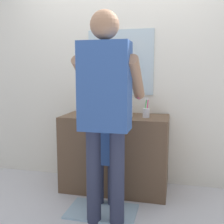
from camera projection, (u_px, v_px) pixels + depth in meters
ground_plane at (109, 200)px, 2.76m from camera, size 14.00×14.00×0.00m
back_wall at (121, 68)px, 3.17m from camera, size 4.40×0.10×2.70m
vanity_cabinet at (115, 153)px, 3.00m from camera, size 1.15×0.54×0.83m
sink_basin at (115, 111)px, 2.91m from camera, size 0.39×0.39×0.11m
faucet at (119, 106)px, 3.13m from camera, size 0.18×0.14×0.18m
toothbrush_cup at (146, 112)px, 2.81m from camera, size 0.07×0.07×0.21m
soap_bottle at (88, 109)px, 2.97m from camera, size 0.06×0.06×0.16m
bath_mat at (102, 211)px, 2.52m from camera, size 0.64×0.40×0.02m
child_toddler at (106, 150)px, 2.59m from camera, size 0.29×0.29×0.93m
adult_parent at (105, 100)px, 2.22m from camera, size 0.55×0.58×1.78m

